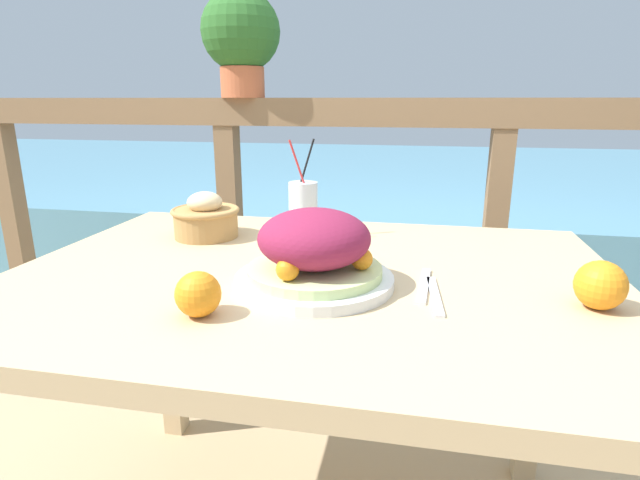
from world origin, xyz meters
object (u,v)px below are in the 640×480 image
(salad_plate, at_px, (314,253))
(bread_basket, at_px, (206,218))
(potted_plant, at_px, (241,37))
(drink_glass, at_px, (303,210))

(salad_plate, xyz_separation_m, bread_basket, (-0.34, 0.28, -0.01))
(salad_plate, distance_m, potted_plant, 1.01)
(drink_glass, bearing_deg, potted_plant, 123.19)
(drink_glass, distance_m, bread_basket, 0.25)
(salad_plate, relative_size, bread_basket, 1.74)
(salad_plate, height_order, potted_plant, potted_plant)
(drink_glass, height_order, bread_basket, drink_glass)
(bread_basket, distance_m, potted_plant, 0.71)
(bread_basket, bearing_deg, potted_plant, 98.13)
(salad_plate, height_order, bread_basket, salad_plate)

